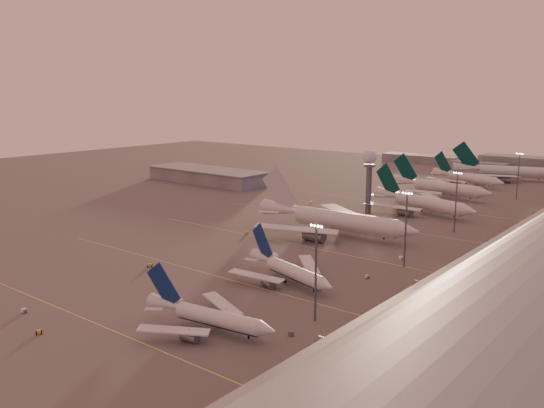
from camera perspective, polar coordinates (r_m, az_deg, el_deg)
The scene contains 25 objects.
ground at distance 182.44m, azimuth -11.01°, elevation -6.90°, with size 700.00×700.00×0.00m, color #514F4F.
taxiway_markings at distance 204.31m, azimuth 6.74°, elevation -4.80°, with size 180.00×185.25×0.02m.
hangar at distance 360.52m, azimuth -6.45°, elevation 2.84°, with size 82.00×27.00×8.50m.
radar_tower at distance 266.71m, azimuth 9.61°, elevation 3.45°, with size 6.40×6.40×31.10m.
mast_a at distance 140.75m, azimuth 4.36°, elevation -6.29°, with size 3.60×0.56×25.00m.
mast_b at distance 188.46m, azimuth 13.12°, elevation -2.07°, with size 3.60×0.56×25.00m.
mast_c at distance 240.04m, azimuth 17.78°, elevation 0.49°, with size 3.60×0.56×25.00m.
mast_d at distance 325.35m, azimuth 23.21°, elevation 2.79°, with size 3.60×0.56×25.00m.
distant_horizon at distance 458.38m, azimuth 21.96°, elevation 3.81°, with size 165.00×37.50×9.00m.
narrowbody_near at distance 139.17m, azimuth -6.23°, elevation -11.26°, with size 37.06×29.40×14.53m.
narrowbody_mid at distance 171.15m, azimuth 1.76°, elevation -6.82°, with size 37.87×29.79×15.19m.
widebody_white at distance 228.25m, azimuth 6.30°, elevation -1.97°, with size 71.61×57.35×25.18m.
greentail_a at distance 276.09m, azimuth 14.72°, elevation -0.12°, with size 57.10×45.53×21.18m.
greentail_b at distance 321.48m, azimuth 16.33°, elevation 1.36°, with size 59.61×47.80×21.75m.
greentail_c at distance 366.12m, azimuth 18.79°, elevation 2.29°, with size 50.22×39.86×19.03m.
greentail_d at distance 396.71m, azimuth 22.15°, elevation 2.82°, with size 64.31×51.24×23.92m.
gsv_truck_a at distance 161.97m, azimuth -23.30°, elevation -9.51°, with size 5.87×2.26×2.37m.
gsv_tug_near at distance 147.95m, azimuth -22.09°, elevation -11.69°, with size 3.16×3.63×0.89m.
gsv_catering_a at distance 136.07m, azimuth 1.98°, elevation -12.14°, with size 5.42×3.67×4.08m.
gsv_tug_mid at distance 190.58m, azimuth -12.01°, elevation -5.99°, with size 3.86×4.04×1.00m.
gsv_truck_b at distance 177.68m, azimuth 9.49°, elevation -6.98°, with size 5.33×3.19×2.03m.
gsv_truck_c at distance 228.30m, azimuth -2.45°, elevation -2.77°, with size 5.21×3.01×1.98m.
gsv_catering_b at distance 198.89m, azimuth 12.70°, elevation -4.80°, with size 5.72×3.56×4.36m.
gsv_truck_d at distance 292.10m, azimuth 3.88°, elevation 0.31°, with size 3.92×5.86×2.23m.
gsv_tug_hangar at distance 279.85m, azimuth 18.38°, elevation -0.85°, with size 3.62×2.37×0.99m.
Camera 1 is at (133.56, -111.07, 55.74)m, focal length 38.00 mm.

